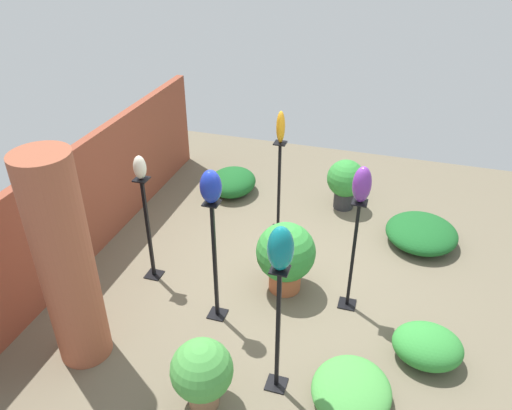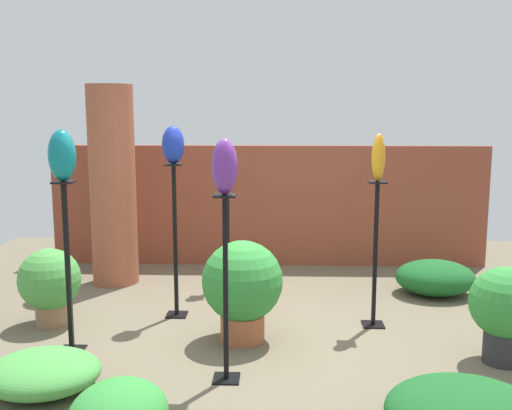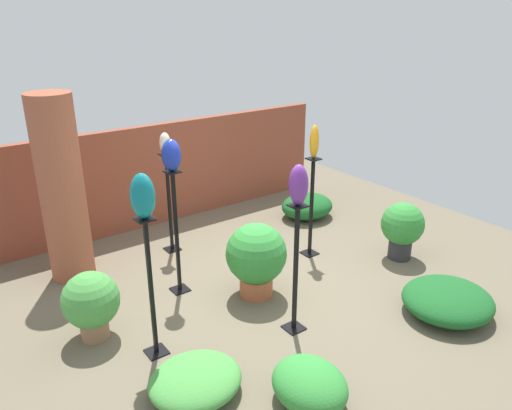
% 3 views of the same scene
% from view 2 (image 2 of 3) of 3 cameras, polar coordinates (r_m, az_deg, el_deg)
% --- Properties ---
extents(ground_plane, '(8.00, 8.00, 0.00)m').
position_cam_2_polar(ground_plane, '(5.52, 0.68, -12.26)').
color(ground_plane, '#6B604C').
extents(brick_wall_back, '(5.60, 0.12, 1.55)m').
position_cam_2_polar(brick_wall_back, '(7.73, 1.14, -0.06)').
color(brick_wall_back, brown).
rests_on(brick_wall_back, ground).
extents(brick_pillar, '(0.52, 0.52, 2.28)m').
position_cam_2_polar(brick_pillar, '(7.05, -13.49, 1.81)').
color(brick_pillar, '#9E5138').
rests_on(brick_pillar, ground).
extents(pedestal_cobalt, '(0.20, 0.20, 1.50)m').
position_cam_2_polar(pedestal_cobalt, '(5.85, -7.69, -3.96)').
color(pedestal_cobalt, black).
rests_on(pedestal_cobalt, ground).
extents(pedestal_violet, '(0.20, 0.20, 1.41)m').
position_cam_2_polar(pedestal_violet, '(4.46, -2.90, -8.68)').
color(pedestal_violet, black).
rests_on(pedestal_violet, ground).
extents(pedestal_amber, '(0.20, 0.20, 1.36)m').
position_cam_2_polar(pedestal_amber, '(5.66, 11.27, -5.19)').
color(pedestal_amber, black).
rests_on(pedestal_amber, ground).
extents(pedestal_ivory, '(0.20, 0.20, 1.39)m').
position_cam_2_polar(pedestal_ivory, '(6.80, -2.70, -2.51)').
color(pedestal_ivory, black).
rests_on(pedestal_ivory, ground).
extents(pedestal_teal, '(0.20, 0.20, 1.44)m').
position_cam_2_polar(pedestal_teal, '(5.20, -17.46, -6.32)').
color(pedestal_teal, black).
rests_on(pedestal_teal, ground).
extents(art_vase_cobalt, '(0.21, 0.22, 0.36)m').
position_cam_2_polar(art_vase_cobalt, '(5.71, -7.90, 5.69)').
color(art_vase_cobalt, '#192D9E').
rests_on(art_vase_cobalt, pedestal_cobalt).
extents(art_vase_violet, '(0.19, 0.19, 0.40)m').
position_cam_2_polar(art_vase_violet, '(4.26, -3.00, 3.67)').
color(art_vase_violet, '#6B2D8C').
rests_on(art_vase_violet, pedestal_violet).
extents(art_vase_amber, '(0.12, 0.11, 0.43)m').
position_cam_2_polar(art_vase_amber, '(5.50, 11.58, 4.45)').
color(art_vase_amber, orange).
rests_on(art_vase_amber, pedestal_amber).
extents(art_vase_ivory, '(0.15, 0.14, 0.28)m').
position_cam_2_polar(art_vase_ivory, '(6.68, -2.76, 4.97)').
color(art_vase_ivory, beige).
rests_on(art_vase_ivory, pedestal_ivory).
extents(art_vase_teal, '(0.22, 0.22, 0.42)m').
position_cam_2_polar(art_vase_teal, '(5.03, -17.99, 4.51)').
color(art_vase_teal, '#0F727A').
rests_on(art_vase_teal, pedestal_teal).
extents(potted_plant_back_center, '(0.57, 0.57, 0.78)m').
position_cam_2_polar(potted_plant_back_center, '(5.19, 22.65, -9.03)').
color(potted_plant_back_center, '#2D2D33').
rests_on(potted_plant_back_center, ground).
extents(potted_plant_mid_left, '(0.71, 0.71, 0.89)m').
position_cam_2_polar(potted_plant_mid_left, '(5.23, -1.31, -7.66)').
color(potted_plant_mid_left, '#B25B38').
rests_on(potted_plant_mid_left, ground).
extents(potted_plant_front_right, '(0.58, 0.58, 0.73)m').
position_cam_2_polar(potted_plant_front_right, '(5.94, -19.06, -6.95)').
color(potted_plant_front_right, '#936B4C').
rests_on(potted_plant_front_right, ground).
extents(foliage_bed_east, '(0.83, 0.75, 0.27)m').
position_cam_2_polar(foliage_bed_east, '(4.73, -19.66, -14.79)').
color(foliage_bed_east, '#479942').
rests_on(foliage_bed_east, ground).
extents(foliage_bed_rear, '(0.86, 0.74, 0.38)m').
position_cam_2_polar(foliage_bed_rear, '(6.88, 16.69, -6.64)').
color(foliage_bed_rear, '#195923').
rests_on(foliage_bed_rear, ground).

